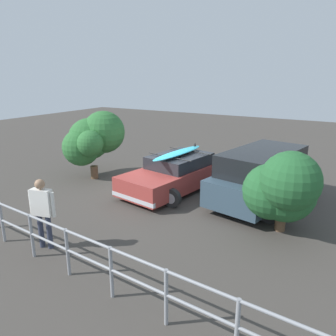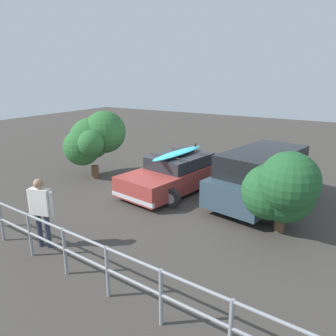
% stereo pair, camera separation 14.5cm
% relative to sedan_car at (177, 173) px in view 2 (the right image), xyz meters
% --- Properties ---
extents(ground_plane, '(44.00, 44.00, 0.02)m').
position_rel_sedan_car_xyz_m(ground_plane, '(0.64, 0.34, -0.62)').
color(ground_plane, '#423D38').
rests_on(ground_plane, ground).
extents(sedan_car, '(2.87, 4.74, 1.54)m').
position_rel_sedan_car_xyz_m(sedan_car, '(0.00, 0.00, 0.00)').
color(sedan_car, '#9E3833').
rests_on(sedan_car, ground).
extents(suv_car, '(3.05, 4.55, 1.75)m').
position_rel_sedan_car_xyz_m(suv_car, '(-2.95, -0.29, 0.29)').
color(suv_car, '#334756').
rests_on(suv_car, ground).
extents(person_bystander, '(0.66, 0.32, 1.74)m').
position_rel_sedan_car_xyz_m(person_bystander, '(0.70, 5.27, 0.43)').
color(person_bystander, '#33384C').
rests_on(person_bystander, ground).
extents(railing_fence, '(8.73, 0.73, 1.05)m').
position_rel_sedan_car_xyz_m(railing_fence, '(-1.24, 5.84, 0.07)').
color(railing_fence, gray).
rests_on(railing_fence, ground).
extents(bush_near_left, '(2.15, 2.37, 2.63)m').
position_rel_sedan_car_xyz_m(bush_near_left, '(3.71, 0.29, 0.93)').
color(bush_near_left, brown).
rests_on(bush_near_left, ground).
extents(bush_near_right, '(2.00, 2.10, 2.27)m').
position_rel_sedan_car_xyz_m(bush_near_right, '(-3.91, 1.52, 0.56)').
color(bush_near_right, brown).
rests_on(bush_near_right, ground).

